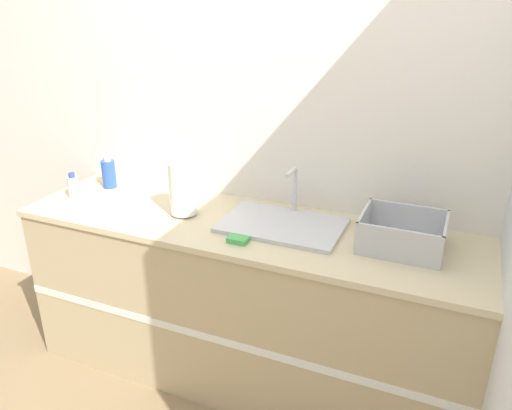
# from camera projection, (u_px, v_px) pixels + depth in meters

# --- Properties ---
(wall_back) EXTENTS (4.65, 0.06, 2.60)m
(wall_back) POSITION_uv_depth(u_px,v_px,m) (272.00, 126.00, 2.53)
(wall_back) COLOR silver
(wall_back) RESTS_ON ground_plane
(counter_cabinet) EXTENTS (2.28, 0.64, 0.90)m
(counter_cabinet) POSITION_uv_depth(u_px,v_px,m) (246.00, 302.00, 2.57)
(counter_cabinet) COLOR tan
(counter_cabinet) RESTS_ON ground_plane
(sink) EXTENTS (0.57, 0.38, 0.25)m
(sink) POSITION_uv_depth(u_px,v_px,m) (283.00, 223.00, 2.36)
(sink) COLOR silver
(sink) RESTS_ON counter_cabinet
(paper_towel_roll) EXTENTS (0.13, 0.13, 0.27)m
(paper_towel_roll) POSITION_uv_depth(u_px,v_px,m) (183.00, 189.00, 2.44)
(paper_towel_roll) COLOR #4C4C51
(paper_towel_roll) RESTS_ON counter_cabinet
(dish_rack) EXTENTS (0.35, 0.30, 0.15)m
(dish_rack) POSITION_uv_depth(u_px,v_px,m) (402.00, 236.00, 2.15)
(dish_rack) COLOR #B7BABF
(dish_rack) RESTS_ON counter_cabinet
(bottle_clear) EXTENTS (0.06, 0.06, 0.14)m
(bottle_clear) POSITION_uv_depth(u_px,v_px,m) (73.00, 187.00, 2.68)
(bottle_clear) COLOR silver
(bottle_clear) RESTS_ON counter_cabinet
(bottle_blue) EXTENTS (0.08, 0.08, 0.19)m
(bottle_blue) POSITION_uv_depth(u_px,v_px,m) (109.00, 173.00, 2.82)
(bottle_blue) COLOR #2D56B7
(bottle_blue) RESTS_ON counter_cabinet
(sponge) EXTENTS (0.09, 0.06, 0.02)m
(sponge) POSITION_uv_depth(u_px,v_px,m) (238.00, 240.00, 2.21)
(sponge) COLOR #4CB259
(sponge) RESTS_ON counter_cabinet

